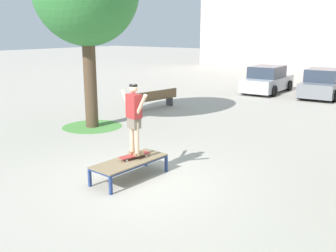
{
  "coord_description": "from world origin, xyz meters",
  "views": [
    {
      "loc": [
        5.67,
        -6.53,
        3.44
      ],
      "look_at": [
        -0.32,
        1.38,
        1.0
      ],
      "focal_mm": 41.69,
      "sensor_mm": 36.0,
      "label": 1
    }
  ],
  "objects_px": {
    "skateboard": "(135,155)",
    "car_silver": "(267,80)",
    "car_grey": "(323,84)",
    "skate_box": "(130,162)",
    "skater": "(134,115)",
    "park_bench": "(155,99)"
  },
  "relations": [
    {
      "from": "skateboard",
      "to": "car_silver",
      "type": "height_order",
      "value": "car_silver"
    },
    {
      "from": "skateboard",
      "to": "car_grey",
      "type": "height_order",
      "value": "car_grey"
    },
    {
      "from": "car_silver",
      "to": "car_grey",
      "type": "distance_m",
      "value": 3.02
    },
    {
      "from": "skate_box",
      "to": "car_grey",
      "type": "xyz_separation_m",
      "value": [
        0.15,
        14.91,
        0.28
      ]
    },
    {
      "from": "skateboard",
      "to": "skater",
      "type": "xyz_separation_m",
      "value": [
        0.0,
        0.0,
        0.99
      ]
    },
    {
      "from": "skate_box",
      "to": "car_silver",
      "type": "relative_size",
      "value": 0.45
    },
    {
      "from": "skater",
      "to": "park_bench",
      "type": "xyz_separation_m",
      "value": [
        -4.97,
        6.92,
        -1.08
      ]
    },
    {
      "from": "car_silver",
      "to": "skateboard",
      "type": "bearing_deg",
      "value": -78.76
    },
    {
      "from": "skate_box",
      "to": "car_silver",
      "type": "height_order",
      "value": "car_silver"
    },
    {
      "from": "car_grey",
      "to": "skate_box",
      "type": "bearing_deg",
      "value": -90.57
    },
    {
      "from": "skate_box",
      "to": "car_grey",
      "type": "bearing_deg",
      "value": 89.43
    },
    {
      "from": "skater",
      "to": "car_grey",
      "type": "distance_m",
      "value": 14.76
    },
    {
      "from": "car_silver",
      "to": "park_bench",
      "type": "distance_m",
      "value": 7.82
    },
    {
      "from": "skater",
      "to": "car_grey",
      "type": "height_order",
      "value": "skater"
    },
    {
      "from": "skateboard",
      "to": "car_silver",
      "type": "bearing_deg",
      "value": 101.24
    },
    {
      "from": "car_silver",
      "to": "park_bench",
      "type": "relative_size",
      "value": 1.75
    },
    {
      "from": "skater",
      "to": "car_grey",
      "type": "relative_size",
      "value": 0.39
    },
    {
      "from": "skateboard",
      "to": "park_bench",
      "type": "height_order",
      "value": "park_bench"
    },
    {
      "from": "skate_box",
      "to": "skateboard",
      "type": "relative_size",
      "value": 2.35
    },
    {
      "from": "car_silver",
      "to": "car_grey",
      "type": "bearing_deg",
      "value": 5.39
    },
    {
      "from": "skateboard",
      "to": "park_bench",
      "type": "distance_m",
      "value": 8.52
    },
    {
      "from": "skate_box",
      "to": "skateboard",
      "type": "bearing_deg",
      "value": 87.0
    }
  ]
}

